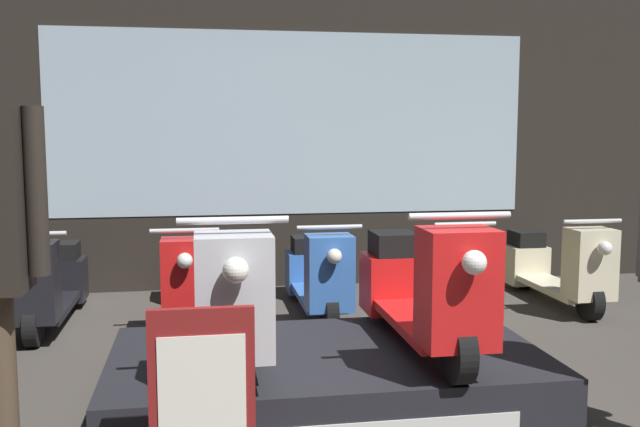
# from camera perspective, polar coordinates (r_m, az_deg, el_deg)

# --- Properties ---
(shop_wall_back) EXTENTS (8.15, 0.09, 3.20)m
(shop_wall_back) POSITION_cam_1_polar(r_m,az_deg,el_deg) (6.78, -2.23, 7.60)
(shop_wall_back) COLOR #28231E
(shop_wall_back) RESTS_ON ground_plane
(display_platform) EXTENTS (2.29, 1.29, 0.31)m
(display_platform) POSITION_cam_1_polar(r_m,az_deg,el_deg) (3.93, 0.55, -13.11)
(display_platform) COLOR black
(display_platform) RESTS_ON ground_plane
(scooter_display_left) EXTENTS (0.48, 1.55, 0.80)m
(scooter_display_left) POSITION_cam_1_polar(r_m,az_deg,el_deg) (3.73, -7.27, -6.65)
(scooter_display_left) COLOR black
(scooter_display_left) RESTS_ON display_platform
(scooter_display_right) EXTENTS (0.48, 1.55, 0.80)m
(scooter_display_right) POSITION_cam_1_polar(r_m,az_deg,el_deg) (3.90, 8.09, -6.06)
(scooter_display_right) COLOR black
(scooter_display_right) RESTS_ON display_platform
(scooter_backrow_0) EXTENTS (0.48, 1.55, 0.80)m
(scooter_backrow_0) POSITION_cam_1_polar(r_m,az_deg,el_deg) (5.85, -20.84, -5.31)
(scooter_backrow_0) COLOR black
(scooter_backrow_0) RESTS_ON ground_plane
(scooter_backrow_1) EXTENTS (0.48, 1.55, 0.80)m
(scooter_backrow_1) POSITION_cam_1_polar(r_m,az_deg,el_deg) (5.74, -10.57, -5.22)
(scooter_backrow_1) COLOR black
(scooter_backrow_1) RESTS_ON ground_plane
(scooter_backrow_2) EXTENTS (0.48, 1.55, 0.80)m
(scooter_backrow_2) POSITION_cam_1_polar(r_m,az_deg,el_deg) (5.81, -0.22, -4.95)
(scooter_backrow_2) COLOR black
(scooter_backrow_2) RESTS_ON ground_plane
(scooter_backrow_3) EXTENTS (0.48, 1.55, 0.80)m
(scooter_backrow_3) POSITION_cam_1_polar(r_m,az_deg,el_deg) (6.06, 9.55, -4.56)
(scooter_backrow_3) COLOR black
(scooter_backrow_3) RESTS_ON ground_plane
(scooter_backrow_4) EXTENTS (0.48, 1.55, 0.80)m
(scooter_backrow_4) POSITION_cam_1_polar(r_m,az_deg,el_deg) (6.47, 18.30, -4.09)
(scooter_backrow_4) COLOR black
(scooter_backrow_4) RESTS_ON ground_plane
(price_sign_board) EXTENTS (0.40, 0.04, 0.82)m
(price_sign_board) POSITION_cam_1_polar(r_m,az_deg,el_deg) (2.87, -9.37, -15.33)
(price_sign_board) COLOR maroon
(price_sign_board) RESTS_ON ground_plane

